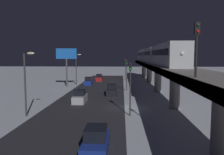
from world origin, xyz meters
TOP-DOWN VIEW (x-y plane):
  - ground_plane at (0.00, 0.00)m, footprint 240.00×240.00m
  - avenue_asphalt at (5.00, 0.00)m, footprint 11.00×102.57m
  - elevated_railway at (-7.24, 0.00)m, footprint 5.00×102.57m
  - subway_train at (-7.34, -24.40)m, footprint 2.94×55.47m
  - rail_signal at (-5.51, 14.25)m, footprint 0.36×0.41m
  - sedan_black at (1.80, -10.52)m, footprint 1.91×4.31m
  - sedan_red at (6.40, -33.54)m, footprint 1.80×4.01m
  - sedan_blue at (8.20, -24.70)m, footprint 1.80×4.09m
  - sedan_silver_2 at (6.40, -3.44)m, footprint 1.80×4.12m
  - sedan_blue_2 at (1.80, 14.83)m, footprint 1.80×4.49m
  - traffic_light_near at (-1.10, 4.24)m, footprint 0.32×0.44m
  - traffic_light_mid at (-1.10, -15.80)m, footprint 0.32×0.44m
  - traffic_light_far at (-1.10, -35.85)m, footprint 0.32×0.44m
  - commercial_billboard at (12.79, -21.32)m, footprint 4.80×0.36m
  - street_lamp_near at (11.07, 5.00)m, footprint 1.35×0.44m
  - street_lamp_far at (11.07, -25.00)m, footprint 1.35×0.44m

SIDE VIEW (x-z plane):
  - ground_plane at x=0.00m, z-range 0.00..0.00m
  - avenue_asphalt at x=5.00m, z-range 0.00..0.01m
  - sedan_black at x=1.80m, z-range -0.20..1.77m
  - sedan_blue at x=8.20m, z-range -0.19..1.78m
  - sedan_red at x=6.40m, z-range -0.19..1.78m
  - sedan_blue_2 at x=1.80m, z-range -0.19..1.78m
  - sedan_silver_2 at x=6.40m, z-range -0.19..1.78m
  - traffic_light_near at x=-1.10m, z-range 1.00..7.40m
  - traffic_light_mid at x=-1.10m, z-range 1.00..7.40m
  - traffic_light_far at x=-1.10m, z-range 1.00..7.40m
  - street_lamp_near at x=11.07m, z-range 0.99..8.64m
  - street_lamp_far at x=11.07m, z-range 0.99..8.64m
  - elevated_railway at x=-7.24m, z-range 2.04..7.66m
  - commercial_billboard at x=12.79m, z-range 2.38..11.28m
  - subway_train at x=-7.34m, z-range 5.71..9.11m
  - rail_signal at x=-5.51m, z-range 6.35..10.35m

